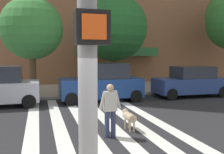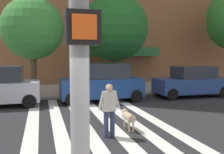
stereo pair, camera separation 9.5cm
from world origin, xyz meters
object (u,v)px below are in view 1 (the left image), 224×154
(parked_car_fourth_in_line, at_px, (191,82))
(pedestrian_dog_walker, at_px, (110,107))
(parked_car_third_in_line, at_px, (102,83))
(street_tree_middle, at_px, (114,28))
(dog_on_leash, at_px, (129,117))
(street_tree_nearest, at_px, (32,29))

(parked_car_fourth_in_line, distance_m, pedestrian_dog_walker, 8.99)
(parked_car_third_in_line, distance_m, parked_car_fourth_in_line, 5.51)
(street_tree_middle, bearing_deg, dog_on_leash, -103.15)
(pedestrian_dog_walker, bearing_deg, street_tree_middle, 72.84)
(parked_car_third_in_line, height_order, pedestrian_dog_walker, parked_car_third_in_line)
(dog_on_leash, bearing_deg, parked_car_fourth_in_line, 42.56)
(parked_car_third_in_line, xyz_separation_m, parked_car_fourth_in_line, (5.51, -0.00, -0.11))
(parked_car_fourth_in_line, relative_size, dog_on_leash, 4.20)
(parked_car_third_in_line, height_order, street_tree_nearest, street_tree_nearest)
(parked_car_fourth_in_line, bearing_deg, pedestrian_dog_walker, -138.23)
(street_tree_nearest, bearing_deg, parked_car_third_in_line, -30.90)
(street_tree_middle, height_order, pedestrian_dog_walker, street_tree_middle)
(parked_car_third_in_line, distance_m, street_tree_nearest, 5.15)
(pedestrian_dog_walker, height_order, dog_on_leash, pedestrian_dog_walker)
(pedestrian_dog_walker, bearing_deg, dog_on_leash, 35.44)
(parked_car_fourth_in_line, height_order, dog_on_leash, parked_car_fourth_in_line)
(parked_car_third_in_line, relative_size, parked_car_fourth_in_line, 1.01)
(pedestrian_dog_walker, bearing_deg, parked_car_fourth_in_line, 41.77)
(dog_on_leash, bearing_deg, street_tree_middle, 76.85)
(parked_car_third_in_line, bearing_deg, pedestrian_dog_walker, -101.32)
(street_tree_nearest, height_order, street_tree_middle, street_tree_middle)
(street_tree_middle, height_order, dog_on_leash, street_tree_middle)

